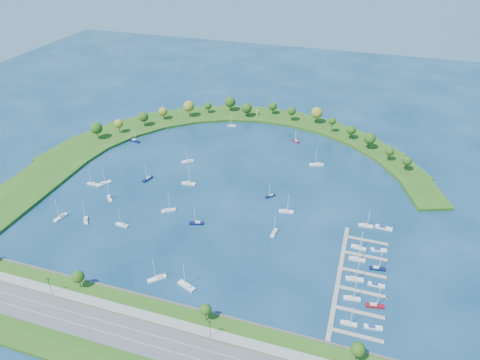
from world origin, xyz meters
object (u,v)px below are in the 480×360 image
(moored_boat_14, at_px, (135,140))
(docked_boat_0, at_px, (349,323))
(moored_boat_11, at_px, (232,125))
(moored_boat_1, at_px, (197,223))
(moored_boat_10, at_px, (187,285))
(docked_boat_11, at_px, (384,228))
(moored_boat_9, at_px, (61,217))
(docked_boat_10, at_px, (366,225))
(harbor_tower, at_px, (257,112))
(moored_boat_12, at_px, (296,141))
(docked_boat_9, at_px, (379,250))
(docked_boat_2, at_px, (352,298))
(moored_boat_19, at_px, (93,184))
(docked_boat_6, at_px, (357,259))
(moored_boat_16, at_px, (270,196))
(moored_boat_15, at_px, (168,210))
(docked_boat_5, at_px, (376,285))
(moored_boat_0, at_px, (104,183))
(moored_boat_17, at_px, (317,164))
(moored_boat_18, at_px, (189,183))
(docked_boat_1, at_px, (373,327))
(moored_boat_7, at_px, (148,178))
(moored_boat_2, at_px, (122,225))
(moored_boat_13, at_px, (188,161))
(docked_boat_3, at_px, (375,305))
(moored_boat_6, at_px, (109,198))
(docked_boat_4, at_px, (354,279))
(moored_boat_5, at_px, (86,220))
(moored_boat_8, at_px, (274,233))
(moored_boat_4, at_px, (157,278))
(docked_boat_7, at_px, (377,268))
(moored_boat_3, at_px, (286,211))
(dock_system, at_px, (354,280))

(moored_boat_14, bearing_deg, docked_boat_0, -23.25)
(moored_boat_11, bearing_deg, moored_boat_1, 81.65)
(moored_boat_10, distance_m, docked_boat_11, 117.87)
(moored_boat_9, height_order, docked_boat_10, moored_boat_9)
(harbor_tower, xyz_separation_m, moored_boat_12, (42.31, -37.04, -3.25))
(docked_boat_9, bearing_deg, docked_boat_2, -114.23)
(moored_boat_11, relative_size, moored_boat_19, 0.95)
(docked_boat_0, height_order, docked_boat_6, docked_boat_6)
(moored_boat_14, xyz_separation_m, moored_boat_16, (121.09, -42.39, -0.09))
(moored_boat_1, relative_size, moored_boat_9, 0.92)
(docked_boat_0, height_order, docked_boat_11, docked_boat_0)
(moored_boat_14, distance_m, moored_boat_16, 128.30)
(moored_boat_15, distance_m, moored_boat_16, 64.87)
(moored_boat_10, bearing_deg, docked_boat_2, -146.90)
(docked_boat_2, xyz_separation_m, docked_boat_5, (10.46, 12.41, -0.29))
(moored_boat_0, relative_size, docked_boat_5, 1.79)
(moored_boat_17, bearing_deg, moored_boat_0, 10.18)
(moored_boat_1, height_order, moored_boat_18, moored_boat_18)
(moored_boat_16, distance_m, docked_boat_11, 71.18)
(moored_boat_0, relative_size, docked_boat_6, 1.17)
(docked_boat_1, bearing_deg, moored_boat_16, 121.35)
(moored_boat_7, xyz_separation_m, docked_boat_6, (142.33, -37.86, 0.00))
(moored_boat_2, distance_m, moored_boat_13, 80.33)
(moored_boat_13, bearing_deg, moored_boat_12, -177.90)
(moored_boat_16, height_order, docked_boat_1, moored_boat_16)
(docked_boat_2, bearing_deg, docked_boat_3, -13.47)
(moored_boat_13, relative_size, docked_boat_1, 1.57)
(moored_boat_6, relative_size, docked_boat_4, 0.90)
(moored_boat_19, bearing_deg, moored_boat_1, 164.50)
(docked_boat_10, bearing_deg, harbor_tower, 123.40)
(moored_boat_5, distance_m, moored_boat_19, 40.51)
(moored_boat_8, distance_m, docked_boat_10, 53.97)
(moored_boat_1, xyz_separation_m, moored_boat_2, (-40.70, -14.80, -0.02))
(moored_boat_4, height_order, docked_boat_1, moored_boat_4)
(docked_boat_3, bearing_deg, docked_boat_7, 80.16)
(moored_boat_15, bearing_deg, docked_boat_4, -47.56)
(moored_boat_4, relative_size, docked_boat_3, 1.14)
(moored_boat_6, xyz_separation_m, moored_boat_19, (-19.98, 11.28, -0.01))
(moored_boat_10, distance_m, moored_boat_14, 165.08)
(docked_boat_5, distance_m, docked_boat_9, 26.78)
(moored_boat_18, relative_size, docked_boat_0, 1.28)
(moored_boat_5, height_order, docked_boat_11, moored_boat_5)
(moored_boat_3, relative_size, docked_boat_11, 1.32)
(docked_boat_4, bearing_deg, moored_boat_13, 138.65)
(dock_system, xyz_separation_m, docked_boat_9, (10.68, 26.62, 0.28))
(docked_boat_5, distance_m, docked_boat_11, 47.41)
(moored_boat_9, distance_m, moored_boat_16, 128.16)
(moored_boat_1, distance_m, docked_boat_11, 108.23)
(moored_boat_3, height_order, docked_boat_9, moored_boat_3)
(moored_boat_13, bearing_deg, moored_boat_0, 10.21)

